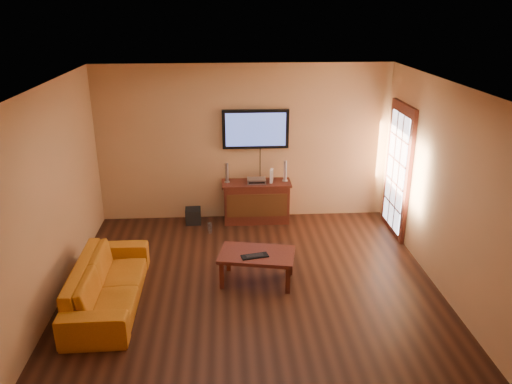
{
  "coord_description": "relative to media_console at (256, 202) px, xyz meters",
  "views": [
    {
      "loc": [
        -0.32,
        -5.79,
        3.61
      ],
      "look_at": [
        0.1,
        0.8,
        1.1
      ],
      "focal_mm": 35.0,
      "sensor_mm": 36.0,
      "label": 1
    }
  ],
  "objects": [
    {
      "name": "keyboard",
      "position": [
        -0.16,
        -2.14,
        0.08
      ],
      "size": [
        0.38,
        0.21,
        0.02
      ],
      "color": "black",
      "rests_on": "coffee_table"
    },
    {
      "name": "coffee_table",
      "position": [
        -0.12,
        -2.04,
        0.01
      ],
      "size": [
        1.11,
        0.79,
        0.43
      ],
      "color": "#40160E",
      "rests_on": "ground"
    },
    {
      "name": "av_receiver",
      "position": [
        0.0,
        -0.02,
        0.39
      ],
      "size": [
        0.32,
        0.23,
        0.07
      ],
      "primitive_type": "cube",
      "rotation": [
        0.0,
        0.0,
        -0.02
      ],
      "color": "silver",
      "rests_on": "media_console"
    },
    {
      "name": "game_console",
      "position": [
        0.26,
        0.0,
        0.47
      ],
      "size": [
        0.08,
        0.17,
        0.22
      ],
      "primitive_type": "cube",
      "rotation": [
        0.0,
        0.0,
        -0.2
      ],
      "color": "white",
      "rests_on": "media_console"
    },
    {
      "name": "speaker_left",
      "position": [
        -0.5,
        0.04,
        0.51
      ],
      "size": [
        0.09,
        0.09,
        0.34
      ],
      "color": "silver",
      "rests_on": "media_console"
    },
    {
      "name": "subwoofer",
      "position": [
        -1.11,
        -0.02,
        -0.23
      ],
      "size": [
        0.27,
        0.27,
        0.26
      ],
      "primitive_type": "cube",
      "rotation": [
        0.0,
        0.0,
        0.03
      ],
      "color": "black",
      "rests_on": "ground"
    },
    {
      "name": "french_door",
      "position": [
        2.26,
        -0.56,
        0.69
      ],
      "size": [
        0.07,
        1.02,
        2.22
      ],
      "color": "#40160E",
      "rests_on": "ground"
    },
    {
      "name": "television",
      "position": [
        0.0,
        0.19,
        1.25
      ],
      "size": [
        1.13,
        0.08,
        0.67
      ],
      "color": "black",
      "rests_on": "ground"
    },
    {
      "name": "media_console",
      "position": [
        0.0,
        0.0,
        0.0
      ],
      "size": [
        1.19,
        0.45,
        0.72
      ],
      "color": "#40160E",
      "rests_on": "ground"
    },
    {
      "name": "ground_plane",
      "position": [
        -0.2,
        -2.26,
        -0.36
      ],
      "size": [
        5.0,
        5.0,
        0.0
      ],
      "primitive_type": "plane",
      "color": "black",
      "rests_on": "ground"
    },
    {
      "name": "sofa",
      "position": [
        -2.04,
        -2.46,
        0.02
      ],
      "size": [
        0.6,
        1.98,
        0.77
      ],
      "primitive_type": "imported",
      "rotation": [
        0.0,
        0.0,
        1.58
      ],
      "color": "#B96714",
      "rests_on": "ground"
    },
    {
      "name": "room_walls",
      "position": [
        -0.2,
        -1.64,
        1.32
      ],
      "size": [
        5.0,
        5.0,
        5.0
      ],
      "color": "tan",
      "rests_on": "ground"
    },
    {
      "name": "speaker_right",
      "position": [
        0.5,
        0.04,
        0.52
      ],
      "size": [
        0.1,
        0.1,
        0.36
      ],
      "color": "silver",
      "rests_on": "media_console"
    },
    {
      "name": "bottle",
      "position": [
        -0.81,
        -0.46,
        -0.27
      ],
      "size": [
        0.07,
        0.07,
        0.2
      ],
      "color": "white",
      "rests_on": "ground"
    }
  ]
}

